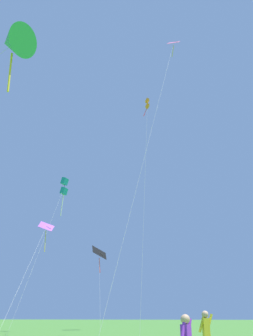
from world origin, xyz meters
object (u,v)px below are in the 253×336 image
at_px(kite_purple_streamer, 45,232).
at_px(kite_black_large, 99,256).
at_px(person_with_spool, 206,332).
at_px(kite_teal_box, 64,187).
at_px(kite_green_small, 14,42).
at_px(kite_pink_low, 170,58).
at_px(kite_orange_box, 147,107).

height_order(kite_purple_streamer, kite_black_large, kite_black_large).
bearing_deg(person_with_spool, kite_teal_box, 120.75).
bearing_deg(kite_teal_box, person_with_spool, -59.25).
bearing_deg(kite_purple_streamer, person_with_spool, -50.64).
distance_m(kite_purple_streamer, person_with_spool, 21.63).
height_order(kite_teal_box, kite_purple_streamer, kite_teal_box).
distance_m(kite_purple_streamer, kite_green_small, 16.96).
bearing_deg(kite_black_large, person_with_spool, -68.70).
distance_m(kite_pink_low, kite_orange_box, 5.81).
xyz_separation_m(kite_teal_box, kite_pink_low, (14.25, -13.83, 6.06)).
xyz_separation_m(kite_black_large, kite_orange_box, (8.36, -14.39, 12.03)).
xyz_separation_m(kite_purple_streamer, kite_orange_box, (9.01, 1.34, 12.37)).
bearing_deg(kite_green_small, kite_orange_box, 72.50).
distance_m(kite_pink_low, kite_black_large, 26.05).
xyz_separation_m(kite_teal_box, kite_purple_streamer, (2.55, -10.25, -7.83)).
relative_size(kite_pink_low, kite_orange_box, 1.15).
relative_size(kite_purple_streamer, kite_black_large, 1.12).
bearing_deg(kite_black_large, kite_teal_box, -120.24).
distance_m(kite_green_small, kite_orange_box, 17.90).
height_order(kite_black_large, person_with_spool, kite_black_large).
xyz_separation_m(kite_green_small, person_with_spool, (9.05, -0.81, -14.23)).
xyz_separation_m(kite_black_large, kite_green_small, (3.23, -30.67, 6.68)).
relative_size(kite_teal_box, kite_green_small, 1.05).
relative_size(kite_teal_box, kite_orange_box, 0.80).
bearing_deg(kite_black_large, kite_green_small, -84.00).
height_order(kite_purple_streamer, kite_pink_low, kite_pink_low).
bearing_deg(kite_teal_box, kite_pink_low, -44.13).
xyz_separation_m(kite_black_large, person_with_spool, (12.28, -31.49, -7.55)).
xyz_separation_m(kite_purple_streamer, kite_green_small, (3.88, -14.95, 7.02)).
height_order(kite_teal_box, kite_black_large, kite_teal_box).
bearing_deg(kite_green_small, kite_teal_box, 104.30).
bearing_deg(kite_purple_streamer, kite_black_large, 87.64).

